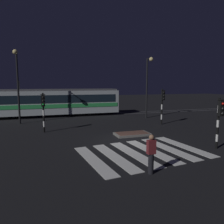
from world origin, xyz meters
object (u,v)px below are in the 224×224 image
(traffic_light_corner_far_left, at_px, (43,107))
(street_lamp_trackside_right, at_px, (148,80))
(traffic_light_corner_near_right, at_px, (220,116))
(street_lamp_trackside_left, at_px, (17,78))
(pedestrian_waiting_at_kerb, at_px, (151,154))
(tram, at_px, (45,102))
(traffic_light_corner_far_right, at_px, (162,101))

(traffic_light_corner_far_left, height_order, street_lamp_trackside_right, street_lamp_trackside_right)
(traffic_light_corner_near_right, distance_m, street_lamp_trackside_left, 17.29)
(traffic_light_corner_far_left, bearing_deg, pedestrian_waiting_at_kerb, -66.41)
(tram, bearing_deg, traffic_light_corner_near_right, -59.98)
(tram, bearing_deg, traffic_light_corner_far_right, -39.27)
(traffic_light_corner_near_right, relative_size, street_lamp_trackside_right, 0.45)
(traffic_light_corner_far_left, relative_size, traffic_light_corner_far_right, 0.93)
(street_lamp_trackside_left, height_order, pedestrian_waiting_at_kerb, street_lamp_trackside_left)
(pedestrian_waiting_at_kerb, bearing_deg, street_lamp_trackside_right, 63.41)
(tram, xyz_separation_m, pedestrian_waiting_at_kerb, (4.06, -18.48, -0.88))
(street_lamp_trackside_left, relative_size, pedestrian_waiting_at_kerb, 4.04)
(traffic_light_corner_far_right, distance_m, street_lamp_trackside_left, 13.79)
(tram, distance_m, pedestrian_waiting_at_kerb, 18.94)
(street_lamp_trackside_right, xyz_separation_m, tram, (-10.97, 4.66, -2.53))
(traffic_light_corner_far_right, xyz_separation_m, tram, (-10.51, 8.59, -0.47))
(pedestrian_waiting_at_kerb, bearing_deg, street_lamp_trackside_left, 114.35)
(traffic_light_corner_near_right, relative_size, tram, 0.17)
(street_lamp_trackside_left, bearing_deg, traffic_light_corner_near_right, -45.81)
(tram, bearing_deg, traffic_light_corner_far_left, -91.28)
(traffic_light_corner_far_left, height_order, street_lamp_trackside_left, street_lamp_trackside_left)
(traffic_light_corner_far_left, relative_size, pedestrian_waiting_at_kerb, 1.84)
(street_lamp_trackside_right, bearing_deg, pedestrian_waiting_at_kerb, -116.59)
(traffic_light_corner_near_right, bearing_deg, street_lamp_trackside_right, 83.08)
(traffic_light_corner_far_left, bearing_deg, street_lamp_trackside_right, 20.09)
(pedestrian_waiting_at_kerb, bearing_deg, traffic_light_corner_near_right, 19.86)
(traffic_light_corner_far_right, bearing_deg, pedestrian_waiting_at_kerb, -123.11)
(traffic_light_corner_far_right, relative_size, tram, 0.19)
(street_lamp_trackside_right, xyz_separation_m, pedestrian_waiting_at_kerb, (-6.92, -13.82, -3.40))
(traffic_light_corner_near_right, distance_m, pedestrian_waiting_at_kerb, 5.93)
(street_lamp_trackside_right, height_order, tram, street_lamp_trackside_right)
(traffic_light_corner_near_right, xyz_separation_m, street_lamp_trackside_left, (-11.93, 12.28, 2.41))
(street_lamp_trackside_left, xyz_separation_m, pedestrian_waiting_at_kerb, (6.45, -14.26, -3.53))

